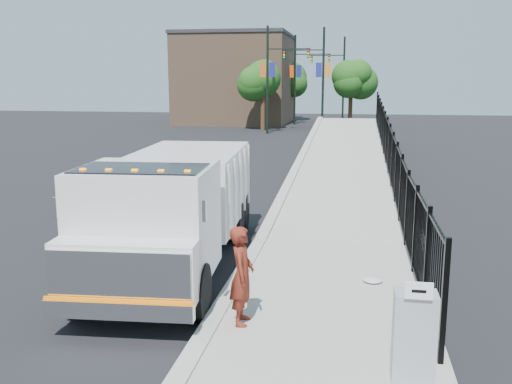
# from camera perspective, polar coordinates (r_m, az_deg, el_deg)

# --- Properties ---
(ground) EXTENTS (120.00, 120.00, 0.00)m
(ground) POSITION_cam_1_polar(r_m,az_deg,el_deg) (10.86, -2.87, -10.90)
(ground) COLOR black
(ground) RESTS_ON ground
(sidewalk) EXTENTS (3.55, 12.00, 0.12)m
(sidewalk) POSITION_cam_1_polar(r_m,az_deg,el_deg) (8.79, 6.95, -16.11)
(sidewalk) COLOR #9E998E
(sidewalk) RESTS_ON ground
(curb) EXTENTS (0.30, 12.00, 0.16)m
(curb) POSITION_cam_1_polar(r_m,az_deg,el_deg) (9.06, -5.74, -15.08)
(curb) COLOR #ADAAA3
(curb) RESTS_ON ground
(ramp) EXTENTS (3.95, 24.06, 3.19)m
(ramp) POSITION_cam_1_polar(r_m,az_deg,el_deg) (26.13, 9.44, 2.06)
(ramp) COLOR #9E998E
(ramp) RESTS_ON ground
(iron_fence) EXTENTS (0.10, 28.00, 1.80)m
(iron_fence) POSITION_cam_1_polar(r_m,az_deg,el_deg) (22.08, 13.12, 2.62)
(iron_fence) COLOR black
(iron_fence) RESTS_ON ground
(truck) EXTENTS (2.97, 7.75, 2.60)m
(truck) POSITION_cam_1_polar(r_m,az_deg,el_deg) (12.37, -8.29, -1.14)
(truck) COLOR black
(truck) RESTS_ON ground
(worker) EXTENTS (0.44, 0.63, 1.65)m
(worker) POSITION_cam_1_polar(r_m,az_deg,el_deg) (9.39, -1.41, -8.33)
(worker) COLOR maroon
(worker) RESTS_ON sidewalk
(utility_cabinet) EXTENTS (0.55, 0.40, 1.25)m
(utility_cabinet) POSITION_cam_1_polar(r_m,az_deg,el_deg) (8.01, 15.52, -13.85)
(utility_cabinet) COLOR gray
(utility_cabinet) RESTS_ON sidewalk
(arrow_sign) EXTENTS (0.35, 0.04, 0.22)m
(arrow_sign) POSITION_cam_1_polar(r_m,az_deg,el_deg) (7.53, 15.97, -9.48)
(arrow_sign) COLOR white
(arrow_sign) RESTS_ON utility_cabinet
(debris) EXTENTS (0.39, 0.39, 0.10)m
(debris) POSITION_cam_1_polar(r_m,az_deg,el_deg) (11.70, 11.59, -8.59)
(debris) COLOR silver
(debris) RESTS_ON sidewalk
(light_pole_0) EXTENTS (3.77, 0.22, 8.00)m
(light_pole_0) POSITION_cam_1_polar(r_m,az_deg,el_deg) (43.70, 1.56, 11.56)
(light_pole_0) COLOR black
(light_pole_0) RESTS_ON ground
(light_pole_1) EXTENTS (3.77, 0.22, 8.00)m
(light_pole_1) POSITION_cam_1_polar(r_m,az_deg,el_deg) (45.26, 6.34, 11.49)
(light_pole_1) COLOR black
(light_pole_1) RESTS_ON ground
(light_pole_2) EXTENTS (3.78, 0.22, 8.00)m
(light_pole_2) POSITION_cam_1_polar(r_m,az_deg,el_deg) (52.76, 4.25, 11.47)
(light_pole_2) COLOR black
(light_pole_2) RESTS_ON ground
(light_pole_3) EXTENTS (3.77, 0.22, 8.00)m
(light_pole_3) POSITION_cam_1_polar(r_m,az_deg,el_deg) (55.44, 8.44, 11.37)
(light_pole_3) COLOR black
(light_pole_3) RESTS_ON ground
(tree_0) EXTENTS (3.04, 3.04, 5.52)m
(tree_0) POSITION_cam_1_polar(r_m,az_deg,el_deg) (46.54, 0.69, 11.05)
(tree_0) COLOR #382314
(tree_0) RESTS_ON ground
(tree_1) EXTENTS (2.57, 2.57, 5.28)m
(tree_1) POSITION_cam_1_polar(r_m,az_deg,el_deg) (48.03, 9.50, 10.88)
(tree_1) COLOR #382314
(tree_1) RESTS_ON ground
(tree_2) EXTENTS (3.16, 3.16, 5.58)m
(tree_2) POSITION_cam_1_polar(r_m,az_deg,el_deg) (58.24, 3.53, 11.07)
(tree_2) COLOR #382314
(tree_2) RESTS_ON ground
(building) EXTENTS (10.00, 10.00, 8.00)m
(building) POSITION_cam_1_polar(r_m,az_deg,el_deg) (54.97, -2.03, 11.11)
(building) COLOR #8C664C
(building) RESTS_ON ground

